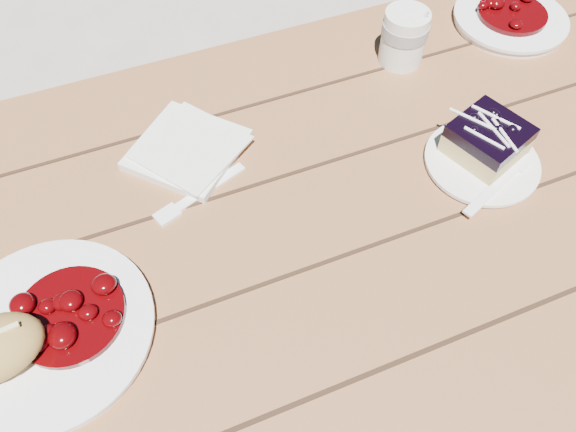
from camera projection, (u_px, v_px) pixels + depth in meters
name	position (u px, v px, depth m)	size (l,w,h in m)	color
ground	(241.00, 410.00, 1.38)	(60.00, 60.00, 0.00)	#A29C92
picnic_table	(215.00, 303.00, 0.90)	(2.00, 1.55, 0.75)	brown
main_plate	(49.00, 332.00, 0.69)	(0.25, 0.25, 0.02)	white
goulash_stew	(66.00, 310.00, 0.68)	(0.14, 0.14, 0.04)	#470204
dessert_plate	(481.00, 163.00, 0.85)	(0.17, 0.17, 0.01)	white
blueberry_cake	(488.00, 139.00, 0.83)	(0.13, 0.13, 0.06)	tan
fork_dessert	(492.00, 190.00, 0.81)	(0.03, 0.16, 0.01)	white
coffee_cup	(404.00, 37.00, 0.96)	(0.08, 0.08, 0.09)	white
napkin_stack	(187.00, 149.00, 0.86)	(0.15, 0.15, 0.01)	white
fork_table	(209.00, 187.00, 0.83)	(0.03, 0.16, 0.01)	white
second_plate	(510.00, 20.00, 1.05)	(0.20, 0.20, 0.02)	white
second_stew	(515.00, 6.00, 1.03)	(0.13, 0.13, 0.04)	#470204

